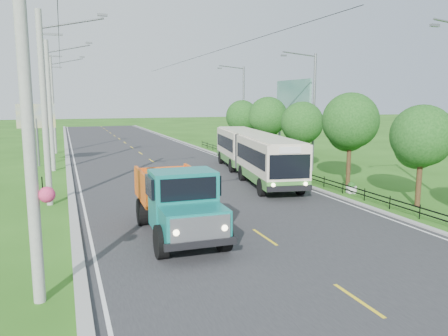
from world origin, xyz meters
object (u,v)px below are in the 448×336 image
pole_near (45,108)px  tree_second (421,139)px  tree_fifth (268,119)px  pole_far (53,104)px  planter_mid (287,169)px  planter_far (246,156)px  bus (253,151)px  tree_back (242,118)px  tree_third (350,124)px  billboard_left (36,120)px  pole_nearest (30,123)px  streetlight_far (242,106)px  billboard_right (293,102)px  streetlight_mid (312,108)px  tree_fourth (302,125)px  pole_mid (50,105)px  dump_truck (178,197)px  planter_near (351,188)px

pole_near → tree_second: (18.12, -6.86, -1.57)m
pole_near → tree_second: bearing=-20.7°
tree_fifth → pole_far: bearing=144.6°
tree_second → planter_mid: bearing=96.0°
pole_near → tree_fifth: size_ratio=1.72×
tree_fifth → planter_mid: bearing=-101.6°
planter_far → bus: size_ratio=0.04×
tree_back → planter_far: bearing=-106.9°
tree_third → bus: size_ratio=0.37×
pole_far → billboard_left: (-1.24, -9.00, -1.23)m
pole_nearest → tree_fifth: size_ratio=1.72×
pole_far → tree_fifth: 22.25m
pole_far → tree_second: 35.82m
billboard_left → tree_back: bearing=6.3°
tree_back → streetlight_far: streetlight_far is taller
tree_fifth → streetlight_far: 7.97m
pole_near → billboard_right: 23.32m
pole_nearest → streetlight_far: 36.30m
streetlight_mid → billboard_right: (1.66, 6.00, 0.44)m
tree_second → planter_mid: size_ratio=7.91×
pole_far → tree_back: (18.12, -6.86, -1.44)m
pole_nearest → tree_fourth: (18.10, 17.14, -1.35)m
pole_far → tree_back: pole_far is taller
pole_near → tree_fourth: pole_near is taller
pole_mid → dump_truck: 20.47m
planter_mid → dump_truck: bearing=-133.3°
pole_nearest → bus: pole_nearest is taller
pole_near → dump_truck: 9.71m
tree_fifth → billboard_right: (2.44, -0.14, 1.49)m
streetlight_mid → planter_far: (-2.04, 8.00, -4.62)m
tree_third → billboard_left: size_ratio=1.15×
planter_far → billboard_right: billboard_right is taller
planter_near → billboard_right: bearing=75.2°
streetlight_far → tree_fourth: bearing=-93.2°
tree_second → planter_far: bearing=93.6°
pole_nearest → pole_near: size_ratio=1.00×
planter_far → tree_back: bearing=73.1°
tree_back → planter_near: 20.46m
tree_third → bus: bearing=131.6°
streetlight_mid → planter_far: size_ratio=13.54×
planter_far → streetlight_far: bearing=71.2°
pole_near → planter_near: 17.79m
tree_second → dump_truck: bearing=-177.0°
pole_far → tree_second: size_ratio=1.89×
tree_back → bus: 13.82m
streetlight_far → billboard_right: size_ratio=1.24×
billboard_left → dump_truck: (6.27, -22.54, -2.25)m
pole_far → bus: bearing=-55.5°
streetlight_far → planter_near: 22.57m
streetlight_mid → planter_far: 9.46m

